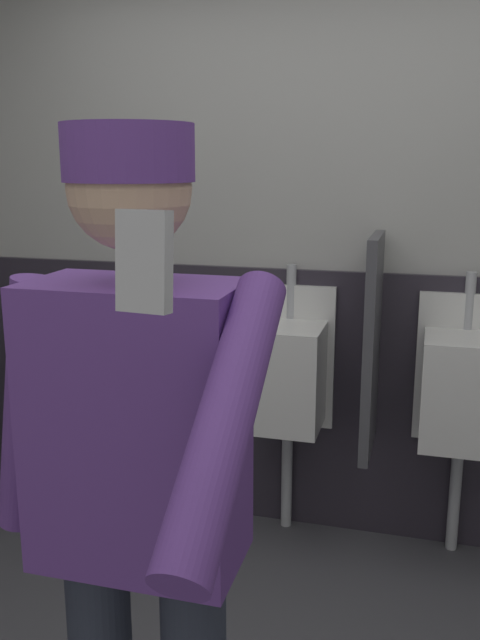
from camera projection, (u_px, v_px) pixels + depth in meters
name	position (u px, v px, depth m)	size (l,w,h in m)	color
wall_back	(324.00, 245.00, 3.03)	(4.90, 0.12, 2.64)	#B2B2AD
wainscot_band_back	(317.00, 402.00, 3.12)	(4.30, 0.03, 1.22)	#2D2833
urinal_left	(284.00, 374.00, 2.97)	(0.40, 0.34, 1.24)	white
urinal_middle	(465.00, 389.00, 2.78)	(0.40, 0.34, 1.24)	white
privacy_divider_panel	(372.00, 346.00, 2.77)	(0.04, 0.40, 0.90)	#4C4C51
person	(139.00, 484.00, 1.39)	(0.64, 0.60, 1.75)	#2D3342
cell_phone	(144.00, 261.00, 0.73)	(0.06, 0.02, 0.11)	silver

